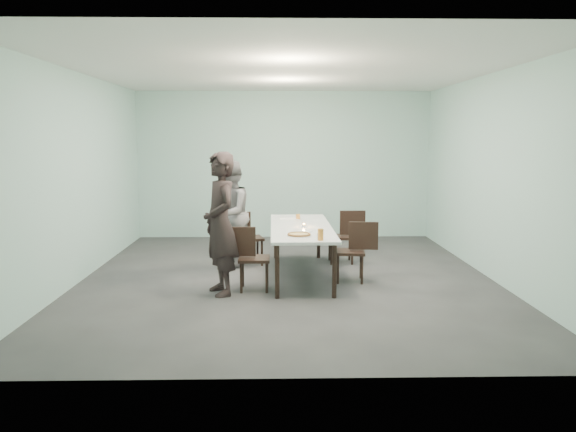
{
  "coord_description": "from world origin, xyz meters",
  "views": [
    {
      "loc": [
        -0.17,
        -8.1,
        2.06
      ],
      "look_at": [
        0.0,
        -0.51,
        1.0
      ],
      "focal_mm": 35.0,
      "sensor_mm": 36.0,
      "label": 1
    }
  ],
  "objects_px": {
    "amber_tumbler": "(298,217)",
    "tealight": "(304,226)",
    "table": "(301,230)",
    "chair_far_left": "(245,234)",
    "diner_far": "(229,214)",
    "chair_near_right": "(356,247)",
    "diner_near": "(220,224)",
    "chair_near_left": "(248,254)",
    "chair_far_right": "(346,233)",
    "beer_glass": "(321,235)",
    "water_tumbler": "(320,237)",
    "side_plate": "(306,231)",
    "pizza": "(299,235)"
  },
  "relations": [
    {
      "from": "water_tumbler",
      "to": "tealight",
      "type": "bearing_deg",
      "value": 98.01
    },
    {
      "from": "chair_far_right",
      "to": "beer_glass",
      "type": "distance_m",
      "value": 2.13
    },
    {
      "from": "chair_far_left",
      "to": "chair_far_right",
      "type": "bearing_deg",
      "value": -10.06
    },
    {
      "from": "chair_near_left",
      "to": "amber_tumbler",
      "type": "relative_size",
      "value": 10.88
    },
    {
      "from": "chair_near_right",
      "to": "chair_far_right",
      "type": "height_order",
      "value": "same"
    },
    {
      "from": "chair_near_left",
      "to": "water_tumbler",
      "type": "height_order",
      "value": "chair_near_left"
    },
    {
      "from": "diner_near",
      "to": "tealight",
      "type": "height_order",
      "value": "diner_near"
    },
    {
      "from": "amber_tumbler",
      "to": "diner_near",
      "type": "bearing_deg",
      "value": -122.07
    },
    {
      "from": "diner_near",
      "to": "side_plate",
      "type": "bearing_deg",
      "value": 89.85
    },
    {
      "from": "chair_near_right",
      "to": "diner_near",
      "type": "distance_m",
      "value": 2.02
    },
    {
      "from": "chair_far_right",
      "to": "chair_near_right",
      "type": "bearing_deg",
      "value": 89.38
    },
    {
      "from": "side_plate",
      "to": "tealight",
      "type": "distance_m",
      "value": 0.42
    },
    {
      "from": "water_tumbler",
      "to": "amber_tumbler",
      "type": "xyz_separation_m",
      "value": [
        -0.21,
        1.9,
        -0.01
      ]
    },
    {
      "from": "chair_near_left",
      "to": "pizza",
      "type": "height_order",
      "value": "chair_near_left"
    },
    {
      "from": "beer_glass",
      "to": "amber_tumbler",
      "type": "xyz_separation_m",
      "value": [
        -0.22,
        1.92,
        -0.03
      ]
    },
    {
      "from": "water_tumbler",
      "to": "tealight",
      "type": "xyz_separation_m",
      "value": [
        -0.15,
        1.08,
        -0.02
      ]
    },
    {
      "from": "chair_far_left",
      "to": "beer_glass",
      "type": "bearing_deg",
      "value": -74.37
    },
    {
      "from": "table",
      "to": "diner_far",
      "type": "height_order",
      "value": "diner_far"
    },
    {
      "from": "water_tumbler",
      "to": "tealight",
      "type": "relative_size",
      "value": 1.61
    },
    {
      "from": "table",
      "to": "chair_near_right",
      "type": "bearing_deg",
      "value": -25.48
    },
    {
      "from": "amber_tumbler",
      "to": "table",
      "type": "bearing_deg",
      "value": -88.86
    },
    {
      "from": "chair_near_left",
      "to": "chair_far_right",
      "type": "bearing_deg",
      "value": 47.36
    },
    {
      "from": "pizza",
      "to": "side_plate",
      "type": "bearing_deg",
      "value": 72.19
    },
    {
      "from": "chair_far_right",
      "to": "water_tumbler",
      "type": "bearing_deg",
      "value": 73.64
    },
    {
      "from": "chair_far_right",
      "to": "diner_near",
      "type": "xyz_separation_m",
      "value": [
        -1.89,
        -1.85,
        0.44
      ]
    },
    {
      "from": "amber_tumbler",
      "to": "tealight",
      "type": "bearing_deg",
      "value": -86.01
    },
    {
      "from": "table",
      "to": "water_tumbler",
      "type": "relative_size",
      "value": 28.96
    },
    {
      "from": "tealight",
      "to": "chair_near_left",
      "type": "bearing_deg",
      "value": -137.36
    },
    {
      "from": "tealight",
      "to": "diner_near",
      "type": "bearing_deg",
      "value": -141.3
    },
    {
      "from": "diner_near",
      "to": "tealight",
      "type": "distance_m",
      "value": 1.48
    },
    {
      "from": "table",
      "to": "water_tumbler",
      "type": "xyz_separation_m",
      "value": [
        0.19,
        -1.14,
        0.1
      ]
    },
    {
      "from": "chair_far_left",
      "to": "diner_near",
      "type": "distance_m",
      "value": 1.81
    },
    {
      "from": "chair_near_left",
      "to": "side_plate",
      "type": "relative_size",
      "value": 4.83
    },
    {
      "from": "chair_far_left",
      "to": "pizza",
      "type": "relative_size",
      "value": 2.56
    },
    {
      "from": "chair_near_left",
      "to": "diner_near",
      "type": "xyz_separation_m",
      "value": [
        -0.35,
        -0.19,
        0.44
      ]
    },
    {
      "from": "water_tumbler",
      "to": "beer_glass",
      "type": "bearing_deg",
      "value": -71.3
    },
    {
      "from": "chair_far_right",
      "to": "diner_far",
      "type": "relative_size",
      "value": 0.51
    },
    {
      "from": "table",
      "to": "chair_far_right",
      "type": "bearing_deg",
      "value": 47.93
    },
    {
      "from": "chair_far_right",
      "to": "amber_tumbler",
      "type": "height_order",
      "value": "chair_far_right"
    },
    {
      "from": "table",
      "to": "pizza",
      "type": "height_order",
      "value": "pizza"
    },
    {
      "from": "side_plate",
      "to": "tealight",
      "type": "height_order",
      "value": "tealight"
    },
    {
      "from": "beer_glass",
      "to": "amber_tumbler",
      "type": "distance_m",
      "value": 1.93
    },
    {
      "from": "table",
      "to": "amber_tumbler",
      "type": "relative_size",
      "value": 32.58
    },
    {
      "from": "water_tumbler",
      "to": "chair_near_left",
      "type": "bearing_deg",
      "value": 159.82
    },
    {
      "from": "chair_far_left",
      "to": "side_plate",
      "type": "bearing_deg",
      "value": -66.9
    },
    {
      "from": "chair_near_left",
      "to": "tealight",
      "type": "height_order",
      "value": "chair_near_left"
    },
    {
      "from": "table",
      "to": "chair_far_left",
      "type": "bearing_deg",
      "value": 139.63
    },
    {
      "from": "chair_near_right",
      "to": "side_plate",
      "type": "relative_size",
      "value": 4.83
    },
    {
      "from": "table",
      "to": "chair_near_right",
      "type": "xyz_separation_m",
      "value": [
        0.77,
        -0.37,
        -0.19
      ]
    },
    {
      "from": "table",
      "to": "water_tumbler",
      "type": "distance_m",
      "value": 1.16
    }
  ]
}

